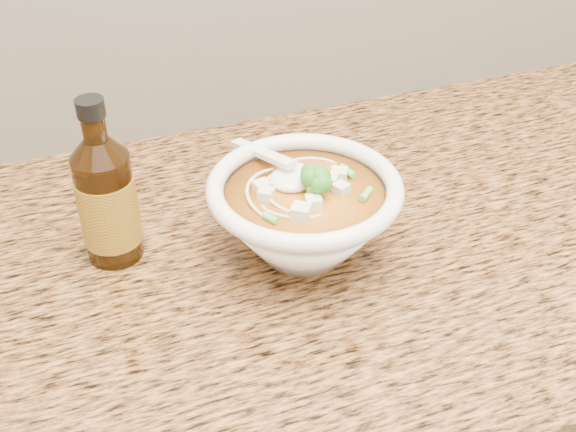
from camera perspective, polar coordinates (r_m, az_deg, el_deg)
name	(u,v)px	position (r m, az deg, el deg)	size (l,w,h in m)	color
counter_slab	(360,238)	(0.91, 5.70, -1.77)	(4.00, 0.68, 0.04)	#946236
soup_bowl	(304,216)	(0.83, 1.28, 0.01)	(0.22, 0.25, 0.12)	white
hot_sauce_bottle	(107,201)	(0.83, -14.10, 1.19)	(0.09, 0.09, 0.20)	#311A06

